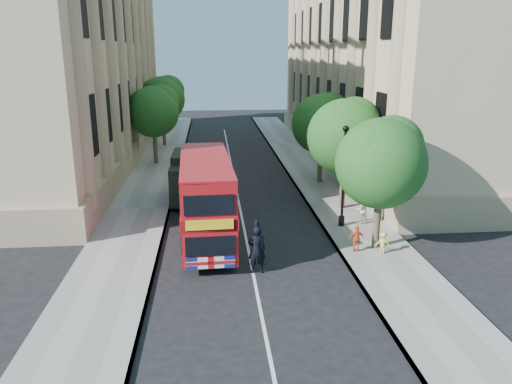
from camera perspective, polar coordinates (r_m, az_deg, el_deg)
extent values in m
plane|color=black|center=(19.83, -0.10, -10.42)|extent=(120.00, 120.00, 0.00)
cube|color=gray|center=(29.97, 9.17, -1.30)|extent=(3.50, 80.00, 0.12)
cube|color=gray|center=(29.35, -13.15, -1.88)|extent=(3.50, 80.00, 0.12)
cube|color=tan|center=(44.47, 15.58, 15.54)|extent=(12.00, 38.00, 18.00)
cube|color=tan|center=(43.48, -22.35, 14.97)|extent=(12.00, 38.00, 18.00)
cylinder|color=#473828|center=(23.19, 13.65, -3.10)|extent=(0.32, 0.32, 2.86)
sphere|color=#194D1A|center=(22.51, 14.08, 3.18)|extent=(4.00, 4.00, 4.00)
sphere|color=#194D1A|center=(22.95, 15.28, 4.99)|extent=(2.80, 2.80, 2.80)
sphere|color=#194D1A|center=(21.96, 13.18, 4.32)|extent=(2.60, 2.60, 2.60)
cylinder|color=#473828|center=(28.66, 9.88, 0.87)|extent=(0.32, 0.32, 2.99)
sphere|color=#194D1A|center=(28.10, 10.14, 6.23)|extent=(4.20, 4.20, 4.20)
sphere|color=#194D1A|center=(28.54, 11.17, 7.71)|extent=(2.94, 2.94, 2.94)
sphere|color=#194D1A|center=(27.60, 9.35, 7.25)|extent=(2.73, 2.73, 2.73)
cylinder|color=#473828|center=(34.34, 7.32, 3.37)|extent=(0.32, 0.32, 2.90)
sphere|color=#194D1A|center=(33.87, 7.48, 7.73)|extent=(4.00, 4.00, 4.00)
sphere|color=#194D1A|center=(34.31, 8.36, 8.91)|extent=(2.80, 2.80, 2.80)
sphere|color=#194D1A|center=(33.41, 6.78, 8.56)|extent=(2.60, 2.60, 2.60)
cylinder|color=#473828|center=(40.62, -11.44, 5.17)|extent=(0.32, 0.32, 2.99)
sphere|color=#194D1A|center=(40.23, -11.65, 8.98)|extent=(4.00, 4.00, 4.00)
sphere|color=#194D1A|center=(40.49, -10.79, 10.03)|extent=(2.80, 2.80, 2.80)
sphere|color=#194D1A|center=(39.93, -12.46, 9.67)|extent=(2.60, 2.60, 2.60)
cylinder|color=#473828|center=(48.46, -10.49, 7.00)|extent=(0.32, 0.32, 3.17)
sphere|color=#194D1A|center=(48.12, -10.66, 10.39)|extent=(4.20, 4.20, 4.20)
sphere|color=#194D1A|center=(48.41, -9.94, 11.31)|extent=(2.94, 2.94, 2.94)
sphere|color=#194D1A|center=(47.82, -11.33, 11.02)|extent=(2.73, 2.73, 2.73)
cylinder|color=black|center=(26.01, 9.74, -3.27)|extent=(0.30, 0.30, 0.50)
cylinder|color=black|center=(25.38, 9.98, 1.54)|extent=(0.14, 0.14, 5.00)
sphere|color=black|center=(24.89, 10.25, 7.13)|extent=(0.32, 0.32, 0.32)
cube|color=#A60B10|center=(23.54, -5.74, -0.58)|extent=(2.55, 8.53, 3.51)
cube|color=black|center=(23.77, -5.69, -2.38)|extent=(2.59, 7.99, 0.80)
cube|color=black|center=(23.30, -5.80, 1.57)|extent=(2.59, 7.99, 0.80)
cube|color=yellow|center=(19.49, -5.32, -3.74)|extent=(1.87, 0.15, 0.40)
cylinder|color=black|center=(21.31, -8.06, -7.35)|extent=(0.28, 0.90, 0.89)
cylinder|color=black|center=(21.36, -2.62, -7.14)|extent=(0.28, 0.90, 0.89)
cylinder|color=black|center=(26.72, -8.00, -2.50)|extent=(0.28, 0.90, 0.89)
cylinder|color=black|center=(26.76, -3.69, -2.35)|extent=(0.28, 0.90, 0.89)
cube|color=black|center=(28.69, -7.75, 0.73)|extent=(2.08, 1.88, 2.15)
cube|color=black|center=(27.78, -7.87, 0.78)|extent=(1.84, 0.14, 0.72)
cube|color=black|center=(30.81, -7.52, 2.18)|extent=(2.11, 3.31, 2.56)
cube|color=black|center=(30.53, -7.50, -0.33)|extent=(1.94, 4.94, 0.26)
cylinder|color=black|center=(28.93, -9.51, -1.22)|extent=(0.24, 0.82, 0.82)
cylinder|color=black|center=(28.81, -5.86, -1.15)|extent=(0.24, 0.82, 0.82)
cylinder|color=black|center=(32.16, -8.98, 0.54)|extent=(0.24, 0.82, 0.82)
cylinder|color=black|center=(32.05, -5.70, 0.60)|extent=(0.24, 0.82, 0.82)
imported|color=black|center=(20.34, 0.09, -6.60)|extent=(0.76, 0.51, 2.02)
imported|color=beige|center=(26.41, 11.97, -1.97)|extent=(0.82, 0.69, 1.48)
imported|color=#E55A28|center=(22.74, 11.43, -5.24)|extent=(0.72, 0.34, 1.20)
imported|color=#EED951|center=(22.83, 14.28, -5.64)|extent=(0.69, 0.48, 0.97)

